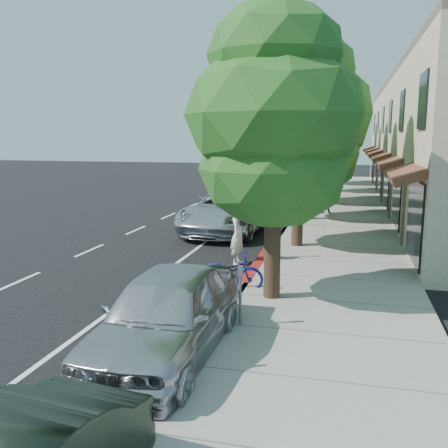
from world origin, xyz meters
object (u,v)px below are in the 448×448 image
(street_tree_4, at_px, (325,123))
(white_pickup, at_px, (277,187))
(street_tree_1, at_px, (300,117))
(bicycle, at_px, (225,273))
(dark_suv_far, at_px, (278,183))
(dark_sedan, at_px, (271,196))
(cyclist, at_px, (238,235))
(street_tree_3, at_px, (320,127))
(street_tree_2, at_px, (313,122))
(street_tree_5, at_px, (329,126))
(silver_suv, at_px, (230,211))
(pedestrian, at_px, (324,197))
(street_tree_0, at_px, (275,120))
(near_car_a, at_px, (166,315))

(street_tree_4, relative_size, white_pickup, 1.54)
(street_tree_1, relative_size, bicycle, 3.83)
(dark_suv_far, bearing_deg, dark_sedan, -86.38)
(street_tree_4, xyz_separation_m, cyclist, (-1.59, -20.58, -3.92))
(cyclist, xyz_separation_m, dark_sedan, (-0.74, 11.82, -0.16))
(street_tree_3, bearing_deg, street_tree_4, 90.00)
(dark_suv_far, bearing_deg, street_tree_1, -81.68)
(street_tree_2, height_order, dark_sedan, street_tree_2)
(street_tree_4, height_order, street_tree_5, street_tree_5)
(silver_suv, xyz_separation_m, pedestrian, (3.62, 5.35, 0.05))
(street_tree_0, xyz_separation_m, bicycle, (-1.30, 0.51, -3.84))
(street_tree_4, distance_m, dark_suv_far, 5.18)
(street_tree_0, height_order, dark_sedan, street_tree_0)
(street_tree_4, bearing_deg, dark_suv_far, -170.84)
(street_tree_2, relative_size, street_tree_5, 0.95)
(street_tree_1, bearing_deg, silver_suv, 139.19)
(street_tree_1, bearing_deg, dark_suv_far, 100.05)
(street_tree_0, distance_m, street_tree_1, 6.01)
(street_tree_5, bearing_deg, silver_suv, -98.27)
(street_tree_0, relative_size, bicycle, 3.53)
(pedestrian, bearing_deg, street_tree_0, 67.05)
(pedestrian, bearing_deg, street_tree_1, 65.47)
(dark_sedan, height_order, pedestrian, pedestrian)
(white_pickup, height_order, near_car_a, near_car_a)
(near_car_a, bearing_deg, white_pickup, 93.63)
(street_tree_1, distance_m, bicycle, 6.98)
(street_tree_3, bearing_deg, bicycle, -94.25)
(street_tree_1, xyz_separation_m, dark_suv_far, (-3.10, 17.50, -3.89))
(street_tree_5, height_order, dark_sedan, street_tree_5)
(street_tree_3, bearing_deg, street_tree_5, 90.00)
(dark_sedan, xyz_separation_m, white_pickup, (-0.45, 5.61, -0.06))
(dark_sedan, relative_size, pedestrian, 2.98)
(street_tree_2, xyz_separation_m, street_tree_5, (-0.00, 18.00, 0.20))
(cyclist, xyz_separation_m, white_pickup, (-1.19, 17.43, -0.22))
(dark_sedan, bearing_deg, bicycle, -80.26)
(street_tree_5, bearing_deg, cyclist, -93.43)
(street_tree_0, height_order, cyclist, street_tree_0)
(street_tree_2, height_order, pedestrian, street_tree_2)
(street_tree_1, relative_size, pedestrian, 4.78)
(silver_suv, bearing_deg, dark_sedan, 89.13)
(street_tree_1, height_order, white_pickup, street_tree_1)
(street_tree_0, relative_size, street_tree_2, 0.93)
(street_tree_1, distance_m, street_tree_4, 18.00)
(cyclist, relative_size, dark_suv_far, 0.43)
(street_tree_1, height_order, street_tree_3, street_tree_1)
(street_tree_2, distance_m, white_pickup, 10.06)
(street_tree_1, bearing_deg, dark_sedan, 104.14)
(street_tree_3, relative_size, dark_suv_far, 1.73)
(street_tree_1, height_order, pedestrian, street_tree_1)
(bicycle, distance_m, near_car_a, 4.02)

